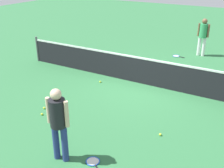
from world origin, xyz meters
TOP-DOWN VIEW (x-y plane):
  - ground_plane at (0.00, 0.00)m, footprint 40.00×40.00m
  - court_net at (0.00, 0.00)m, footprint 10.09×0.09m
  - player_near_side at (0.11, -4.63)m, footprint 0.53×0.38m
  - player_far_side at (0.97, 4.29)m, footprint 0.53×0.37m
  - tennis_racket_near_player at (0.78, -4.39)m, footprint 0.58×0.47m
  - tennis_racket_far_player at (0.07, 3.63)m, footprint 0.61×0.37m
  - tennis_ball_near_player at (1.67, -2.71)m, footprint 0.07×0.07m
  - tennis_ball_by_net at (-1.46, -3.35)m, footprint 0.07×0.07m
  - tennis_ball_midcourt at (-1.38, -0.67)m, footprint 0.07×0.07m
  - tennis_ball_baseline at (-0.36, -4.25)m, footprint 0.07×0.07m
  - tennis_ball_stray_left at (-1.59, -3.44)m, footprint 0.07×0.07m
  - tennis_ball_stray_right at (-1.78, -3.13)m, footprint 0.07×0.07m

SIDE VIEW (x-z plane):
  - ground_plane at x=0.00m, z-range 0.00..0.00m
  - tennis_racket_near_player at x=0.78m, z-range 0.00..0.03m
  - tennis_racket_far_player at x=0.07m, z-range 0.00..0.03m
  - tennis_ball_near_player at x=1.67m, z-range 0.00..0.07m
  - tennis_ball_by_net at x=-1.46m, z-range 0.00..0.07m
  - tennis_ball_midcourt at x=-1.38m, z-range 0.00..0.07m
  - tennis_ball_baseline at x=-0.36m, z-range 0.00..0.07m
  - tennis_ball_stray_left at x=-1.59m, z-range 0.00..0.07m
  - tennis_ball_stray_right at x=-1.78m, z-range 0.00..0.07m
  - court_net at x=0.00m, z-range -0.03..1.04m
  - player_near_side at x=0.11m, z-range 0.16..1.86m
  - player_far_side at x=0.97m, z-range 0.16..1.86m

